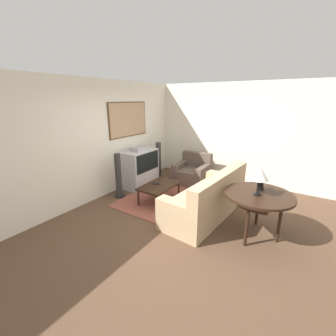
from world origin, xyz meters
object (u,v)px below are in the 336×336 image
at_px(speaker_tower_left, 118,177).
at_px(speaker_tower_right, 159,161).
at_px(couch, 208,200).
at_px(tv, 140,168).
at_px(mantel_clock, 261,185).
at_px(table_lamp, 259,174).
at_px(coffee_table, 159,186).
at_px(console_table, 259,197).
at_px(armchair, 193,173).

bearing_deg(speaker_tower_left, speaker_tower_right, 0.00).
xyz_separation_m(couch, speaker_tower_right, (1.33, 2.14, 0.17)).
bearing_deg(couch, tv, -98.98).
bearing_deg(tv, mantel_clock, -99.68).
bearing_deg(table_lamp, tv, 75.92).
xyz_separation_m(coffee_table, speaker_tower_left, (-0.32, 0.96, 0.14)).
height_order(console_table, speaker_tower_left, speaker_tower_left).
distance_m(coffee_table, speaker_tower_left, 1.02).
height_order(table_lamp, mantel_clock, table_lamp).
height_order(armchair, table_lamp, table_lamp).
relative_size(couch, speaker_tower_left, 2.02).
relative_size(tv, coffee_table, 1.09).
distance_m(tv, couch, 2.23).
bearing_deg(speaker_tower_left, tv, 1.61).
bearing_deg(speaker_tower_right, console_table, -116.08).
distance_m(coffee_table, mantel_clock, 2.20).
height_order(console_table, speaker_tower_right, speaker_tower_right).
xyz_separation_m(mantel_clock, speaker_tower_right, (1.35, 3.09, -0.37)).
relative_size(coffee_table, speaker_tower_left, 0.92).
xyz_separation_m(tv, armchair, (1.03, -1.04, -0.24)).
relative_size(coffee_table, mantel_clock, 5.33).
bearing_deg(coffee_table, speaker_tower_right, 35.89).
bearing_deg(speaker_tower_right, armchair, -78.30).
bearing_deg(speaker_tower_left, mantel_clock, -84.69).
bearing_deg(armchair, table_lamp, -43.30).
bearing_deg(table_lamp, speaker_tower_right, 62.64).
bearing_deg(mantel_clock, speaker_tower_left, 95.31).
xyz_separation_m(mantel_clock, speaker_tower_left, (-0.29, 3.09, -0.37)).
height_order(armchair, coffee_table, armchair).
bearing_deg(tv, coffee_table, -117.20).
bearing_deg(speaker_tower_right, tv, 178.39).
bearing_deg(console_table, armchair, 50.36).
xyz_separation_m(armchair, speaker_tower_left, (-1.85, 1.02, 0.23)).
height_order(tv, console_table, tv).
relative_size(couch, speaker_tower_right, 2.02).
distance_m(armchair, coffee_table, 1.54).
xyz_separation_m(console_table, table_lamp, (-0.07, 0.03, 0.43)).
height_order(coffee_table, table_lamp, table_lamp).
distance_m(couch, coffee_table, 1.19).
relative_size(coffee_table, table_lamp, 2.05).
bearing_deg(speaker_tower_right, speaker_tower_left, 180.00).
distance_m(tv, speaker_tower_left, 0.82).
xyz_separation_m(console_table, speaker_tower_right, (1.53, 3.12, -0.21)).
distance_m(table_lamp, speaker_tower_left, 3.16).
distance_m(couch, console_table, 1.07).
bearing_deg(armchair, tv, -137.49).
xyz_separation_m(armchair, speaker_tower_right, (-0.21, 1.02, 0.23)).
height_order(couch, speaker_tower_left, speaker_tower_left).
xyz_separation_m(armchair, console_table, (-1.74, -2.10, 0.44)).
relative_size(couch, table_lamp, 4.48).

